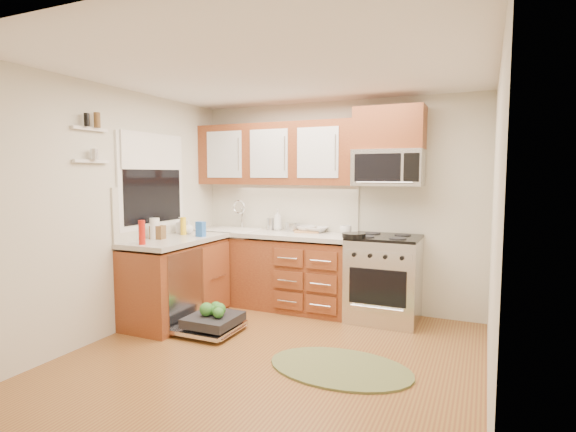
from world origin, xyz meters
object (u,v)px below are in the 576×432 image
at_px(bowl_a, 316,230).
at_px(bowl_b, 307,229).
at_px(skillet, 354,235).
at_px(upper_cabinets, 275,154).
at_px(cutting_board, 307,232).
at_px(microwave, 388,168).
at_px(sink, 233,239).
at_px(dishwasher, 210,323).
at_px(range, 384,278).
at_px(rug, 340,368).
at_px(stock_pot, 293,227).
at_px(paper_towel_roll, 155,228).
at_px(cup, 346,230).

bearing_deg(bowl_a, bowl_b, 180.00).
xyz_separation_m(skillet, bowl_a, (-0.59, 0.42, -0.02)).
xyz_separation_m(upper_cabinets, cutting_board, (0.44, -0.02, -0.94)).
xyz_separation_m(microwave, sink, (-1.93, -0.13, -0.90)).
bearing_deg(cutting_board, dishwasher, -114.82).
height_order(microwave, bowl_a, microwave).
distance_m(dishwasher, skillet, 1.77).
height_order(upper_cabinets, range, upper_cabinets).
xyz_separation_m(upper_cabinets, rug, (1.35, -1.56, -1.86)).
bearing_deg(microwave, stock_pot, 177.57).
xyz_separation_m(cutting_board, paper_towel_roll, (-1.32, -1.19, 0.10)).
xyz_separation_m(range, rug, (-0.06, -1.42, -0.46)).
bearing_deg(upper_cabinets, bowl_b, 3.45).
bearing_deg(range, bowl_b, 170.27).
distance_m(microwave, skillet, 0.86).
distance_m(range, sink, 1.96).
relative_size(sink, skillet, 2.42).
height_order(dishwasher, skillet, skillet).
bearing_deg(bowl_b, skillet, -30.57).
relative_size(bowl_b, cup, 1.74).
relative_size(upper_cabinets, skillet, 8.01).
relative_size(paper_towel_roll, bowl_a, 0.84).
bearing_deg(stock_pot, bowl_b, 0.00).
bearing_deg(bowl_b, stock_pot, 180.00).
distance_m(sink, skillet, 1.68).
distance_m(microwave, dishwasher, 2.55).
xyz_separation_m(skillet, stock_pot, (-0.90, 0.42, 0.00)).
bearing_deg(skillet, paper_towel_roll, -157.75).
xyz_separation_m(sink, cutting_board, (0.97, 0.13, 0.14)).
xyz_separation_m(skillet, paper_towel_roll, (-2.00, -0.82, 0.07)).
bearing_deg(cutting_board, skillet, -28.48).
xyz_separation_m(microwave, cutting_board, (-0.96, 0.00, -0.76)).
xyz_separation_m(range, bowl_b, (-0.99, 0.17, 0.49)).
relative_size(dishwasher, cup, 5.10).
bearing_deg(range, upper_cabinets, 174.11).
height_order(microwave, stock_pot, microwave).
height_order(range, microwave, microwave).
bearing_deg(range, bowl_a, 168.95).
distance_m(microwave, cup, 0.87).
xyz_separation_m(stock_pot, bowl_b, (0.19, 0.00, -0.02)).
bearing_deg(paper_towel_roll, microwave, 27.52).
relative_size(microwave, cup, 5.53).
xyz_separation_m(microwave, bowl_a, (-0.87, 0.05, -0.74)).
xyz_separation_m(dishwasher, paper_towel_roll, (-0.74, 0.06, 0.94)).
xyz_separation_m(range, cup, (-0.48, 0.12, 0.50)).
relative_size(range, bowl_a, 3.47).
xyz_separation_m(microwave, bowl_b, (-0.99, 0.05, -0.74)).
bearing_deg(sink, paper_towel_roll, -108.30).
height_order(upper_cabinets, microwave, upper_cabinets).
bearing_deg(range, microwave, 90.00).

